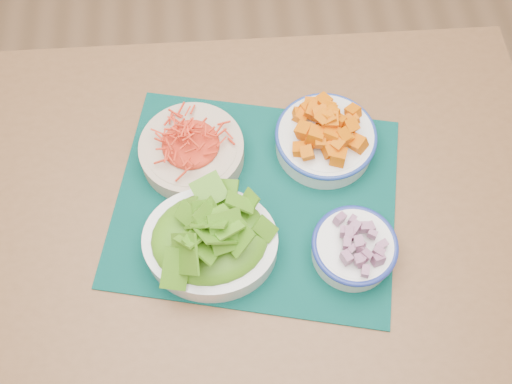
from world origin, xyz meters
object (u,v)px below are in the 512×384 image
Objects in this scene: carrot_bowl at (192,148)px; lettuce_bowl at (210,238)px; table at (242,226)px; squash_bowl at (326,136)px; onion_bowl at (354,247)px; placemat at (256,200)px.

lettuce_bowl is (0.02, -0.18, 0.02)m from carrot_bowl.
carrot_bowl is at bearing 130.87° from table.
lettuce_bowl is at bearing -140.17° from squash_bowl.
lettuce_bowl reaches higher than onion_bowl.
squash_bowl is (0.25, 0.00, 0.01)m from carrot_bowl.
carrot_bowl is 0.34m from onion_bowl.
table is 6.12× the size of squash_bowl.
onion_bowl is at bearing -31.44° from table.
table is 2.34× the size of placemat.
lettuce_bowl is (-0.06, -0.09, 0.16)m from table.
table is at bearing 64.15° from lettuce_bowl.
placemat is at bearing 5.55° from table.
carrot_bowl is 1.29× the size of squash_bowl.
onion_bowl is (0.02, -0.22, -0.00)m from squash_bowl.
squash_bowl reaches higher than onion_bowl.
table is 0.19m from lettuce_bowl.
carrot_bowl is at bearing 140.34° from onion_bowl.
squash_bowl is 0.22m from onion_bowl.
placemat is at bearing 54.02° from lettuce_bowl.
carrot_bowl reaches higher than placemat.
placemat is 1.98× the size of lettuce_bowl.
placemat is 2.02× the size of carrot_bowl.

